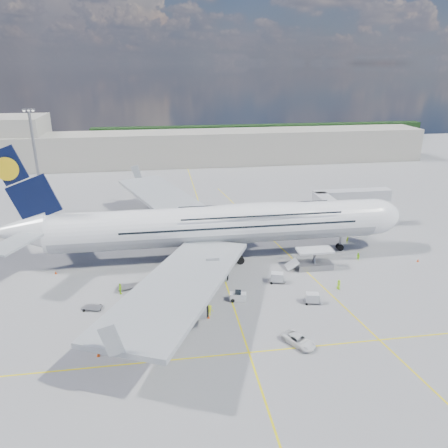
{
  "coord_description": "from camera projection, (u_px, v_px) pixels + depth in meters",
  "views": [
    {
      "loc": [
        -10.45,
        -66.59,
        35.48
      ],
      "look_at": [
        1.01,
        8.0,
        7.66
      ],
      "focal_mm": 35.0,
      "sensor_mm": 36.0,
      "label": 1
    }
  ],
  "objects": [
    {
      "name": "ground",
      "position": [
        225.0,
        282.0,
        75.52
      ],
      "size": [
        300.0,
        300.0,
        0.0
      ],
      "primitive_type": "plane",
      "color": "gray",
      "rests_on": "ground"
    },
    {
      "name": "taxi_line_main",
      "position": [
        225.0,
        282.0,
        75.52
      ],
      "size": [
        0.25,
        220.0,
        0.01
      ],
      "primitive_type": "cube",
      "color": "yellow",
      "rests_on": "ground"
    },
    {
      "name": "taxi_line_cross",
      "position": [
        249.0,
        352.0,
        56.97
      ],
      "size": [
        120.0,
        0.25,
        0.01
      ],
      "primitive_type": "cube",
      "color": "yellow",
      "rests_on": "ground"
    },
    {
      "name": "taxi_line_diag",
      "position": [
        287.0,
        253.0,
        86.79
      ],
      "size": [
        14.16,
        99.06,
        0.01
      ],
      "primitive_type": "cube",
      "rotation": [
        0.0,
        0.0,
        0.14
      ],
      "color": "yellow",
      "rests_on": "ground"
    },
    {
      "name": "airliner",
      "position": [
        218.0,
        225.0,
        82.46
      ],
      "size": [
        77.26,
        79.15,
        23.71
      ],
      "color": "white",
      "rests_on": "ground"
    },
    {
      "name": "jet_bridge",
      "position": [
        343.0,
        201.0,
        96.81
      ],
      "size": [
        18.8,
        12.1,
        8.5
      ],
      "color": "#B7B7BC",
      "rests_on": "ground"
    },
    {
      "name": "cargo_loader",
      "position": [
        313.0,
        262.0,
        80.17
      ],
      "size": [
        8.53,
        3.2,
        3.67
      ],
      "color": "silver",
      "rests_on": "ground"
    },
    {
      "name": "light_mast",
      "position": [
        36.0,
        160.0,
        106.98
      ],
      "size": [
        3.0,
        0.7,
        25.5
      ],
      "color": "gray",
      "rests_on": "ground"
    },
    {
      "name": "terminal",
      "position": [
        186.0,
        148.0,
        161.55
      ],
      "size": [
        180.0,
        16.0,
        12.0
      ],
      "primitive_type": "cube",
      "color": "#B2AD9E",
      "rests_on": "ground"
    },
    {
      "name": "tree_line",
      "position": [
        262.0,
        133.0,
        209.67
      ],
      "size": [
        160.0,
        6.0,
        8.0
      ],
      "primitive_type": "cube",
      "color": "#193814",
      "rests_on": "ground"
    },
    {
      "name": "dolly_row_a",
      "position": [
        104.0,
        324.0,
        62.58
      ],
      "size": [
        3.1,
        1.78,
        0.44
      ],
      "rotation": [
        0.0,
        0.0,
        0.06
      ],
      "color": "gray",
      "rests_on": "ground"
    },
    {
      "name": "dolly_row_b",
      "position": [
        92.0,
        307.0,
        66.89
      ],
      "size": [
        3.24,
        2.31,
        0.43
      ],
      "rotation": [
        0.0,
        0.0,
        -0.29
      ],
      "color": "gray",
      "rests_on": "ground"
    },
    {
      "name": "dolly_row_c",
      "position": [
        135.0,
        285.0,
        73.56
      ],
      "size": [
        2.91,
        2.12,
        0.38
      ],
      "rotation": [
        0.0,
        0.0,
        0.31
      ],
      "color": "gray",
      "rests_on": "ground"
    },
    {
      "name": "dolly_back",
      "position": [
        128.0,
        287.0,
        73.04
      ],
      "size": [
        3.62,
        2.38,
        0.49
      ],
      "rotation": [
        0.0,
        0.0,
        0.19
      ],
      "color": "gray",
      "rests_on": "ground"
    },
    {
      "name": "dolly_nose_far",
      "position": [
        312.0,
        298.0,
        68.44
      ],
      "size": [
        2.9,
        1.96,
        1.68
      ],
      "rotation": [
        0.0,
        0.0,
        -0.22
      ],
      "color": "gray",
      "rests_on": "ground"
    },
    {
      "name": "dolly_nose_near",
      "position": [
        277.0,
        277.0,
        74.91
      ],
      "size": [
        3.14,
        2.27,
        1.78
      ],
      "rotation": [
        0.0,
        0.0,
        -0.3
      ],
      "color": "gray",
      "rests_on": "ground"
    },
    {
      "name": "baggage_tug",
      "position": [
        238.0,
        296.0,
        69.28
      ],
      "size": [
        2.81,
        1.71,
        1.64
      ],
      "rotation": [
        0.0,
        0.0,
        -0.2
      ],
      "color": "white",
      "rests_on": "ground"
    },
    {
      "name": "catering_truck_inner",
      "position": [
        140.0,
        229.0,
        94.4
      ],
      "size": [
        6.37,
        2.82,
        3.72
      ],
      "rotation": [
        0.0,
        0.0,
        -0.1
      ],
      "color": "gray",
      "rests_on": "ground"
    },
    {
      "name": "catering_truck_outer",
      "position": [
        163.0,
        198.0,
        116.79
      ],
      "size": [
        6.46,
        3.72,
        3.62
      ],
      "rotation": [
        0.0,
        0.0,
        -0.28
      ],
      "color": "gray",
      "rests_on": "ground"
    },
    {
      "name": "service_van",
      "position": [
        299.0,
        340.0,
        58.35
      ],
      "size": [
        4.39,
        5.32,
        1.35
      ],
      "primitive_type": "imported",
      "rotation": [
        0.0,
        0.0,
        0.53
      ],
      "color": "white",
      "rests_on": "ground"
    },
    {
      "name": "crew_nose",
      "position": [
        348.0,
        238.0,
        91.48
      ],
      "size": [
        0.81,
        0.85,
        1.96
      ],
      "primitive_type": "imported",
      "rotation": [
        0.0,
        0.0,
        0.9
      ],
      "color": "#AADE17",
      "rests_on": "ground"
    },
    {
      "name": "crew_loader",
      "position": [
        358.0,
        257.0,
        83.38
      ],
      "size": [
        0.86,
        0.94,
        1.55
      ],
      "primitive_type": "imported",
      "rotation": [
        0.0,
        0.0,
        -1.1
      ],
      "color": "#A9FF1A",
      "rests_on": "ground"
    },
    {
      "name": "crew_wing",
      "position": [
        120.0,
        289.0,
        71.13
      ],
      "size": [
        0.71,
        1.19,
        1.9
      ],
      "primitive_type": "imported",
      "rotation": [
        0.0,
        0.0,
        1.34
      ],
      "color": "#B3FC1A",
      "rests_on": "ground"
    },
    {
      "name": "crew_van",
      "position": [
        339.0,
        285.0,
        72.69
      ],
      "size": [
        0.68,
        0.92,
        1.71
      ],
      "primitive_type": "imported",
      "rotation": [
        0.0,
        0.0,
        1.75
      ],
      "color": "#94DF17",
      "rests_on": "ground"
    },
    {
      "name": "crew_tug",
      "position": [
        210.0,
        310.0,
        65.09
      ],
      "size": [
        1.12,
        0.65,
        1.73
      ],
      "primitive_type": "imported",
      "rotation": [
        0.0,
        0.0,
        -0.01
      ],
      "color": "#CAE017",
      "rests_on": "ground"
    },
    {
      "name": "cone_nose",
      "position": [
        418.0,
        260.0,
        82.99
      ],
      "size": [
        0.45,
        0.45,
        0.57
      ],
      "color": "#EC480C",
      "rests_on": "ground"
    },
    {
      "name": "cone_wing_left_inner",
      "position": [
        160.0,
        240.0,
        92.6
      ],
      "size": [
        0.41,
        0.41,
        0.53
      ],
      "color": "#EC480C",
      "rests_on": "ground"
    },
    {
      "name": "cone_wing_left_outer",
      "position": [
        173.0,
        225.0,
        101.1
      ],
      "size": [
        0.5,
        0.5,
        0.63
      ],
      "color": "#EC480C",
      "rests_on": "ground"
    },
    {
      "name": "cone_wing_right_inner",
      "position": [
        208.0,
        316.0,
        64.6
      ],
      "size": [
        0.44,
        0.44,
        0.56
      ],
      "color": "#EC480C",
      "rests_on": "ground"
    },
    {
      "name": "cone_wing_right_outer",
      "position": [
        98.0,
        354.0,
        56.17
      ],
      "size": [
        0.48,
        0.48,
        0.61
      ],
      "color": "#EC480C",
      "rests_on": "ground"
    },
    {
      "name": "cone_tail",
      "position": [
        56.0,
        272.0,
        78.2
      ],
      "size": [
        0.44,
        0.44,
        0.56
      ],
      "color": "#EC480C",
      "rests_on": "ground"
    }
  ]
}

